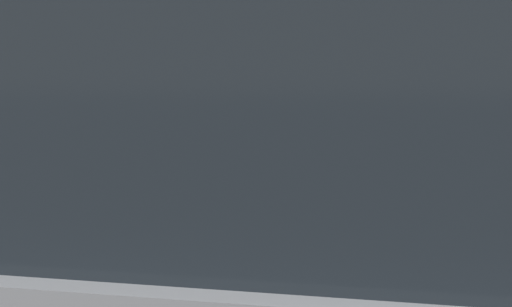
% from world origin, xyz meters
% --- Properties ---
extents(parking_meter, '(0.16, 0.17, 1.40)m').
position_xyz_m(parking_meter, '(-0.11, 0.30, 1.12)').
color(parking_meter, slate).
rests_on(parking_meter, sidewalk_curb).
extents(pedestrian_at_meter, '(0.64, 0.50, 1.58)m').
position_xyz_m(pedestrian_at_meter, '(-0.59, 0.33, 1.02)').
color(pedestrian_at_meter, brown).
rests_on(pedestrian_at_meter, sidewalk_curb).
extents(background_railing, '(24.06, 0.06, 1.15)m').
position_xyz_m(background_railing, '(0.00, 3.24, 0.93)').
color(background_railing, black).
rests_on(background_railing, sidewalk_curb).
extents(backdrop_wall, '(32.00, 0.50, 3.27)m').
position_xyz_m(backdrop_wall, '(0.00, 5.36, 1.64)').
color(backdrop_wall, brown).
rests_on(backdrop_wall, ground).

